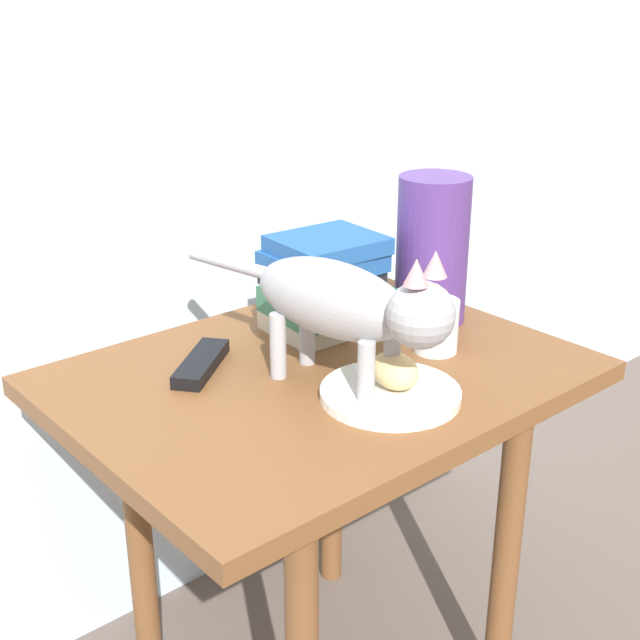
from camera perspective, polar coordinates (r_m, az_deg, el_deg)
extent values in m
cube|color=silver|center=(1.50, -10.75, 18.91)|extent=(4.00, 0.04, 2.20)
cube|color=brown|center=(1.30, 0.00, -3.90)|extent=(0.75, 0.57, 0.03)
cylinder|color=brown|center=(1.47, 12.34, -15.14)|extent=(0.04, 0.04, 0.59)
cylinder|color=brown|center=(1.51, -11.98, -14.08)|extent=(0.04, 0.04, 0.59)
cylinder|color=brown|center=(1.71, 0.79, -8.82)|extent=(0.04, 0.04, 0.59)
cylinder|color=silver|center=(1.20, 4.71, -4.94)|extent=(0.20, 0.20, 0.01)
ellipsoid|color=#E0BC7A|center=(1.20, 5.01, -3.39)|extent=(0.07, 0.09, 0.05)
cylinder|color=#99999E|center=(1.20, 4.81, -2.79)|extent=(0.02, 0.02, 0.10)
cylinder|color=#99999E|center=(1.15, 3.09, -3.76)|extent=(0.02, 0.02, 0.10)
cylinder|color=#99999E|center=(1.29, -1.03, -0.91)|extent=(0.02, 0.02, 0.10)
cylinder|color=#99999E|center=(1.25, -2.82, -1.74)|extent=(0.02, 0.02, 0.10)
ellipsoid|color=#99999E|center=(1.19, 0.75, 1.45)|extent=(0.13, 0.27, 0.11)
sphere|color=#99999E|center=(1.10, 6.94, 0.41)|extent=(0.09, 0.09, 0.09)
cone|color=tan|center=(1.10, 7.71, 3.76)|extent=(0.03, 0.03, 0.03)
cone|color=tan|center=(1.06, 6.45, 3.20)|extent=(0.03, 0.03, 0.03)
cylinder|color=#99999E|center=(1.32, -6.13, 3.80)|extent=(0.05, 0.16, 0.02)
cube|color=#BCB299|center=(1.43, 0.04, -0.03)|extent=(0.17, 0.15, 0.03)
cube|color=#336B4C|center=(1.42, 0.46, 1.37)|extent=(0.20, 0.16, 0.04)
cube|color=black|center=(1.41, 0.12, 2.86)|extent=(0.18, 0.16, 0.03)
cube|color=#1E4C8C|center=(1.40, 0.20, 3.94)|extent=(0.17, 0.16, 0.03)
cube|color=#1E4C8C|center=(1.39, 0.50, 5.05)|extent=(0.17, 0.15, 0.03)
cylinder|color=#4C2D72|center=(1.45, 7.51, 4.69)|extent=(0.12, 0.12, 0.25)
cylinder|color=silver|center=(1.35, 7.77, -0.38)|extent=(0.07, 0.07, 0.08)
cylinder|color=silver|center=(1.36, 7.72, -1.17)|extent=(0.06, 0.06, 0.04)
cube|color=black|center=(1.30, -7.94, -2.89)|extent=(0.14, 0.13, 0.02)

